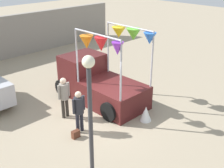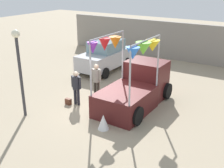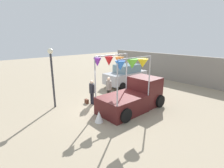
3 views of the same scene
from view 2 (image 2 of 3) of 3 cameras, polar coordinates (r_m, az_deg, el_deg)
name	(u,v)px [view 2 (image 2 of 3)]	position (r m, az deg, el deg)	size (l,w,h in m)	color
ground_plane	(104,109)	(12.45, -1.63, -5.06)	(60.00, 60.00, 0.00)	gray
vendor_truck	(137,85)	(12.61, 5.02, -0.28)	(2.52, 4.04, 3.26)	#4C1919
parked_car	(105,56)	(17.33, -1.36, 5.79)	(1.88, 4.00, 1.88)	#B7B7BC
person_customer	(76,85)	(12.58, -7.28, -0.21)	(0.53, 0.34, 1.59)	black
person_vendor	(96,77)	(13.31, -3.19, 1.33)	(0.53, 0.34, 1.66)	#2D2823
handbag	(68,101)	(12.97, -8.88, -3.53)	(0.28, 0.16, 0.28)	#592D1E
street_lamp	(19,61)	(11.60, -18.39, 4.49)	(0.32, 0.32, 3.60)	#333338
brick_boundary_wall	(180,42)	(20.12, 13.70, 8.36)	(18.00, 0.36, 2.60)	gray
folded_kite_bundle_white	(103,122)	(10.74, -1.77, -7.71)	(0.44, 0.44, 0.60)	white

